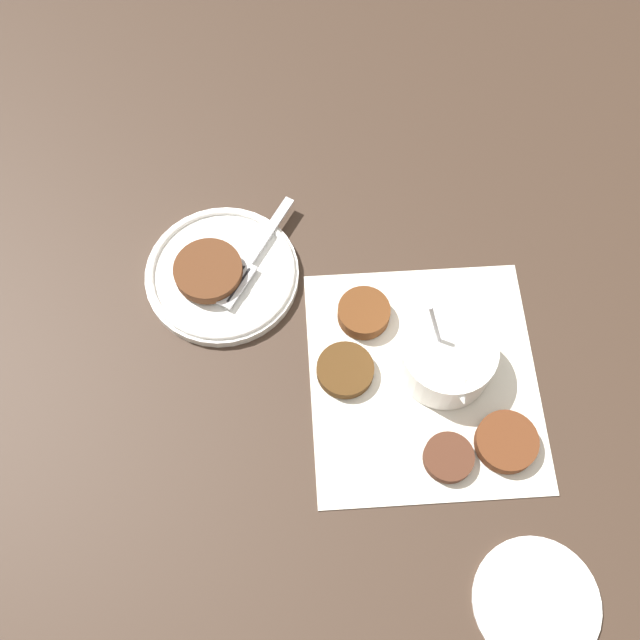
% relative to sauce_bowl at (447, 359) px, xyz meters
% --- Properties ---
extents(ground_plane, '(4.00, 4.00, 0.00)m').
position_rel_sauce_bowl_xyz_m(ground_plane, '(0.03, -0.02, -0.03)').
color(ground_plane, '#38281E').
extents(napkin, '(0.32, 0.30, 0.00)m').
position_rel_sauce_bowl_xyz_m(napkin, '(0.01, -0.03, -0.03)').
color(napkin, silver).
rests_on(napkin, ground_plane).
extents(sauce_bowl, '(0.12, 0.11, 0.11)m').
position_rel_sauce_bowl_xyz_m(sauce_bowl, '(0.00, 0.00, 0.00)').
color(sauce_bowl, white).
rests_on(sauce_bowl, napkin).
extents(fritter_0, '(0.06, 0.06, 0.01)m').
position_rel_sauce_bowl_xyz_m(fritter_0, '(0.11, -0.02, -0.02)').
color(fritter_0, '#4A291B').
rests_on(fritter_0, napkin).
extents(fritter_1, '(0.06, 0.06, 0.02)m').
position_rel_sauce_bowl_xyz_m(fritter_1, '(-0.08, -0.08, -0.01)').
color(fritter_1, '#5A3117').
rests_on(fritter_1, napkin).
extents(fritter_2, '(0.07, 0.07, 0.01)m').
position_rel_sauce_bowl_xyz_m(fritter_2, '(-0.01, -0.11, -0.02)').
color(fritter_2, '#482E14').
rests_on(fritter_2, napkin).
extents(fritter_3, '(0.07, 0.07, 0.02)m').
position_rel_sauce_bowl_xyz_m(fritter_3, '(0.10, 0.04, -0.02)').
color(fritter_3, '#592E18').
rests_on(fritter_3, napkin).
extents(serving_plate, '(0.19, 0.19, 0.02)m').
position_rel_sauce_bowl_xyz_m(serving_plate, '(-0.17, -0.24, -0.02)').
color(serving_plate, white).
rests_on(serving_plate, ground_plane).
extents(fritter_on_plate, '(0.08, 0.08, 0.02)m').
position_rel_sauce_bowl_xyz_m(fritter_on_plate, '(-0.16, -0.25, -0.00)').
color(fritter_on_plate, '#512D19').
rests_on(fritter_on_plate, serving_plate).
extents(fork, '(0.14, 0.12, 0.00)m').
position_rel_sauce_bowl_xyz_m(fork, '(-0.17, -0.21, -0.01)').
color(fork, silver).
rests_on(fork, serving_plate).
extents(extra_saucer, '(0.13, 0.13, 0.01)m').
position_rel_sauce_bowl_xyz_m(extra_saucer, '(0.27, 0.03, -0.02)').
color(extra_saucer, white).
rests_on(extra_saucer, ground_plane).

